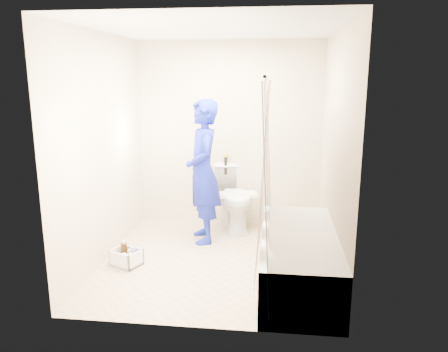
# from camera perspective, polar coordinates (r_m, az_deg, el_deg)

# --- Properties ---
(floor) EXTENTS (2.60, 2.60, 0.00)m
(floor) POSITION_cam_1_polar(r_m,az_deg,el_deg) (4.82, -1.00, -10.95)
(floor) COLOR tan
(floor) RESTS_ON ground
(ceiling) EXTENTS (2.40, 2.60, 0.02)m
(ceiling) POSITION_cam_1_polar(r_m,az_deg,el_deg) (4.43, -1.12, 18.75)
(ceiling) COLOR white
(ceiling) RESTS_ON wall_back
(wall_back) EXTENTS (2.40, 0.02, 2.40)m
(wall_back) POSITION_cam_1_polar(r_m,az_deg,el_deg) (5.74, 0.73, 5.44)
(wall_back) COLOR beige
(wall_back) RESTS_ON ground
(wall_front) EXTENTS (2.40, 0.02, 2.40)m
(wall_front) POSITION_cam_1_polar(r_m,az_deg,el_deg) (3.21, -4.23, -0.67)
(wall_front) COLOR beige
(wall_front) RESTS_ON ground
(wall_left) EXTENTS (0.02, 2.60, 2.40)m
(wall_left) POSITION_cam_1_polar(r_m,az_deg,el_deg) (4.78, -15.48, 3.43)
(wall_left) COLOR beige
(wall_left) RESTS_ON ground
(wall_right) EXTENTS (0.02, 2.60, 2.40)m
(wall_right) POSITION_cam_1_polar(r_m,az_deg,el_deg) (4.47, 14.40, 2.84)
(wall_right) COLOR beige
(wall_right) RESTS_ON ground
(bathtub) EXTENTS (0.70, 1.75, 0.50)m
(bathtub) POSITION_cam_1_polar(r_m,az_deg,el_deg) (4.29, 9.70, -10.37)
(bathtub) COLOR white
(bathtub) RESTS_ON ground
(curtain_rod) EXTENTS (0.02, 1.90, 0.02)m
(curtain_rod) POSITION_cam_1_polar(r_m,az_deg,el_deg) (3.94, 5.73, 12.84)
(curtain_rod) COLOR silver
(curtain_rod) RESTS_ON wall_back
(shower_curtain) EXTENTS (0.06, 1.75, 1.80)m
(shower_curtain) POSITION_cam_1_polar(r_m,az_deg,el_deg) (4.05, 5.44, -0.44)
(shower_curtain) COLOR white
(shower_curtain) RESTS_ON curtain_rod
(toilet) EXTENTS (0.67, 0.90, 0.82)m
(toilet) POSITION_cam_1_polar(r_m,az_deg,el_deg) (5.68, 1.45, -2.77)
(toilet) COLOR white
(toilet) RESTS_ON ground
(tank_lid) EXTENTS (0.55, 0.35, 0.04)m
(tank_lid) POSITION_cam_1_polar(r_m,az_deg,el_deg) (5.54, 1.71, -2.42)
(tank_lid) COLOR white
(tank_lid) RESTS_ON toilet
(tank_internals) EXTENTS (0.20, 0.09, 0.27)m
(tank_internals) POSITION_cam_1_polar(r_m,az_deg,el_deg) (5.79, 0.62, 1.61)
(tank_internals) COLOR black
(tank_internals) RESTS_ON toilet
(plumber) EXTENTS (0.58, 0.72, 1.70)m
(plumber) POSITION_cam_1_polar(r_m,az_deg,el_deg) (5.14, -2.75, 0.54)
(plumber) COLOR #0F2E9A
(plumber) RESTS_ON ground
(cleaning_caddy) EXTENTS (0.36, 0.33, 0.22)m
(cleaning_caddy) POSITION_cam_1_polar(r_m,az_deg,el_deg) (4.78, -12.55, -10.45)
(cleaning_caddy) COLOR silver
(cleaning_caddy) RESTS_ON ground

